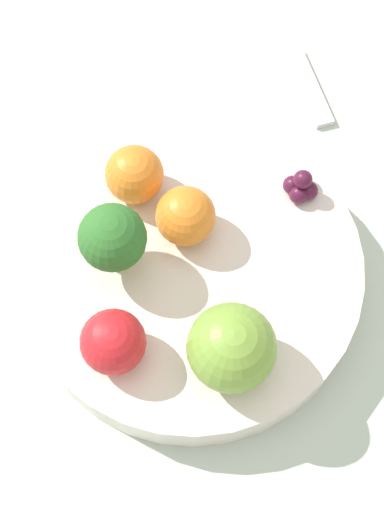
% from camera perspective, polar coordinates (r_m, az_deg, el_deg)
% --- Properties ---
extents(ground_plane, '(6.00, 6.00, 0.00)m').
position_cam_1_polar(ground_plane, '(0.57, -0.00, -2.91)').
color(ground_plane, gray).
extents(table_surface, '(1.20, 1.20, 0.02)m').
position_cam_1_polar(table_surface, '(0.56, -0.00, -2.54)').
color(table_surface, '#B2C6B2').
rests_on(table_surface, ground_plane).
extents(bowl, '(0.25, 0.25, 0.04)m').
position_cam_1_polar(bowl, '(0.53, -0.00, -1.34)').
color(bowl, silver).
rests_on(bowl, table_surface).
extents(broccoli, '(0.05, 0.05, 0.06)m').
position_cam_1_polar(broccoli, '(0.48, -6.37, 1.39)').
color(broccoli, '#99C17A').
rests_on(broccoli, bowl).
extents(apple_red, '(0.06, 0.06, 0.06)m').
position_cam_1_polar(apple_red, '(0.46, 3.19, -7.34)').
color(apple_red, olive).
rests_on(apple_red, bowl).
extents(apple_green, '(0.04, 0.04, 0.04)m').
position_cam_1_polar(apple_green, '(0.47, -6.33, -6.85)').
color(apple_green, red).
rests_on(apple_green, bowl).
extents(orange_front, '(0.04, 0.04, 0.04)m').
position_cam_1_polar(orange_front, '(0.52, -4.63, 6.51)').
color(orange_front, orange).
rests_on(orange_front, bowl).
extents(orange_back, '(0.04, 0.04, 0.04)m').
position_cam_1_polar(orange_back, '(0.51, -0.52, 3.21)').
color(orange_back, orange).
rests_on(orange_back, bowl).
extents(grape_cluster, '(0.03, 0.03, 0.03)m').
position_cam_1_polar(grape_cluster, '(0.54, 8.72, 5.56)').
color(grape_cluster, '#47142D').
rests_on(grape_cluster, bowl).
extents(spoon, '(0.07, 0.07, 0.01)m').
position_cam_1_polar(spoon, '(0.65, 9.33, 13.18)').
color(spoon, silver).
rests_on(spoon, table_surface).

